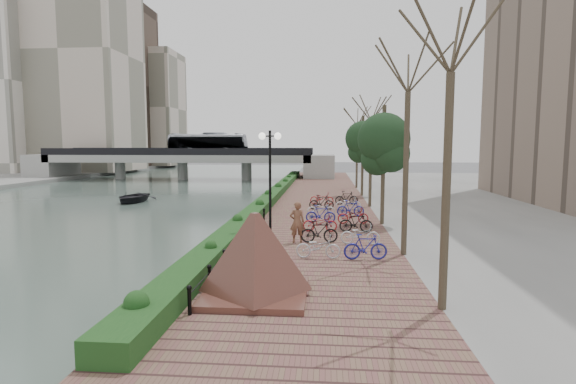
# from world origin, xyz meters

# --- Properties ---
(ground) EXTENTS (220.00, 220.00, 0.00)m
(ground) POSITION_xyz_m (0.00, 0.00, 0.00)
(ground) COLOR #59595B
(ground) RESTS_ON ground
(river_water) EXTENTS (30.00, 130.00, 0.02)m
(river_water) POSITION_xyz_m (-15.00, 25.00, 0.01)
(river_water) COLOR #475850
(river_water) RESTS_ON ground
(promenade) EXTENTS (8.00, 75.00, 0.50)m
(promenade) POSITION_xyz_m (4.00, 17.50, 0.25)
(promenade) COLOR brown
(promenade) RESTS_ON ground
(inland_pavement) EXTENTS (24.00, 75.00, 0.50)m
(inland_pavement) POSITION_xyz_m (20.00, 17.50, 0.25)
(inland_pavement) COLOR slate
(inland_pavement) RESTS_ON ground
(hedge) EXTENTS (1.10, 56.00, 0.60)m
(hedge) POSITION_xyz_m (0.60, 20.00, 0.80)
(hedge) COLOR #153B16
(hedge) RESTS_ON promenade
(chain_fence) EXTENTS (0.10, 14.10, 0.70)m
(chain_fence) POSITION_xyz_m (1.40, 2.00, 0.85)
(chain_fence) COLOR black
(chain_fence) RESTS_ON promenade
(granite_monument) EXTENTS (3.70, 3.70, 2.44)m
(granite_monument) POSITION_xyz_m (2.87, -3.40, 1.73)
(granite_monument) COLOR #4B2720
(granite_monument) RESTS_ON promenade
(lamppost) EXTENTS (1.02, 0.32, 5.00)m
(lamppost) POSITION_xyz_m (2.38, 4.00, 4.09)
(lamppost) COLOR black
(lamppost) RESTS_ON promenade
(motorcycle) EXTENTS (0.73, 1.49, 0.90)m
(motorcycle) POSITION_xyz_m (2.66, -1.23, 0.95)
(motorcycle) COLOR black
(motorcycle) RESTS_ON promenade
(pedestrian) EXTENTS (0.75, 0.56, 1.85)m
(pedestrian) POSITION_xyz_m (3.61, 3.84, 1.42)
(pedestrian) COLOR brown
(pedestrian) RESTS_ON promenade
(bicycle_parking) EXTENTS (2.40, 17.32, 1.00)m
(bicycle_parking) POSITION_xyz_m (5.49, 8.95, 0.97)
(bicycle_parking) COLOR silver
(bicycle_parking) RESTS_ON promenade
(street_trees) EXTENTS (3.20, 37.12, 6.80)m
(street_trees) POSITION_xyz_m (8.00, 12.68, 3.69)
(street_trees) COLOR #342B1E
(street_trees) RESTS_ON promenade
(bridge) EXTENTS (36.00, 10.77, 6.50)m
(bridge) POSITION_xyz_m (-14.24, 45.00, 3.37)
(bridge) COLOR gray
(bridge) RESTS_ON ground
(boat) EXTENTS (3.18, 4.33, 0.87)m
(boat) POSITION_xyz_m (-11.38, 20.45, 0.46)
(boat) COLOR black
(boat) RESTS_ON river_water
(far_buildings) EXTENTS (35.00, 38.00, 38.00)m
(far_buildings) POSITION_xyz_m (-41.66, 65.91, 16.12)
(far_buildings) COLOR beige
(far_buildings) RESTS_ON far_bank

